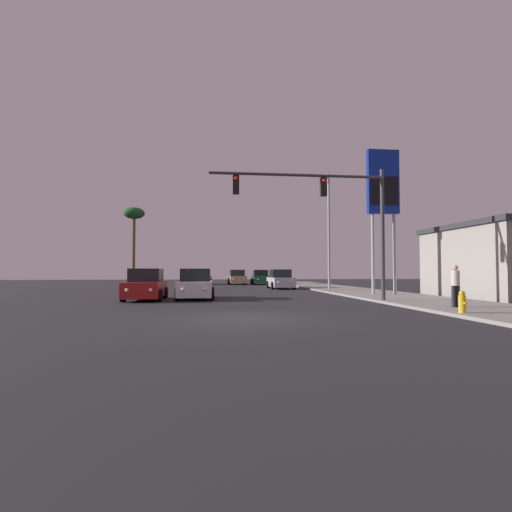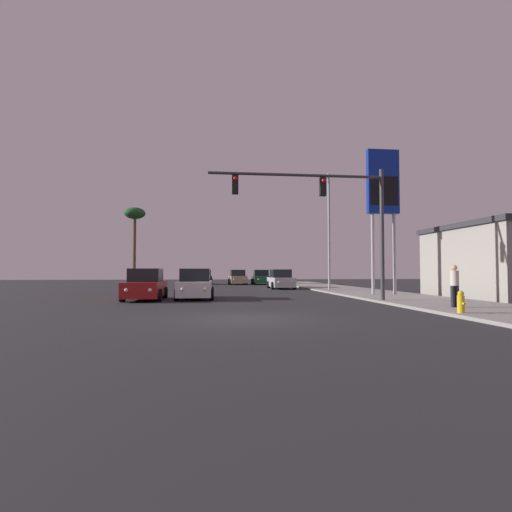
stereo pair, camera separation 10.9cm
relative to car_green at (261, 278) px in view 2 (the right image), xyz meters
name	(u,v)px [view 2 (the right image)]	position (x,y,z in m)	size (l,w,h in m)	color
ground_plane	(244,319)	(-4.66, -32.71, -0.76)	(120.00, 120.00, 0.00)	#28282B
sidewalk_right	(388,296)	(4.84, -22.71, -0.70)	(5.00, 60.00, 0.12)	gray
car_green	(261,278)	(0.00, 0.00, 0.00)	(2.04, 4.34, 1.68)	#195933
car_red	(145,286)	(-9.22, -23.72, 0.00)	(2.04, 4.32, 1.68)	maroon
car_white	(195,285)	(-6.60, -23.18, 0.00)	(2.04, 4.32, 1.68)	silver
car_black	(204,278)	(-6.58, 0.92, 0.00)	(2.04, 4.33, 1.68)	black
car_tan	(237,278)	(-2.70, 0.26, 0.00)	(2.04, 4.34, 1.68)	tan
car_silver	(281,280)	(0.30, -11.40, 0.00)	(2.04, 4.32, 1.68)	#B7B7BC
traffic_light_mast	(332,205)	(0.14, -26.78, 4.04)	(8.69, 0.36, 6.50)	#38383D
street_lamp	(327,225)	(3.20, -15.73, 4.36)	(1.74, 0.24, 9.00)	#99999E
gas_station_sign	(383,190)	(4.91, -22.03, 5.86)	(2.00, 0.42, 9.00)	#99999E
fire_hydrant	(461,302)	(2.78, -32.86, -0.27)	(0.24, 0.34, 0.76)	gold
pedestrian_on_sidewalk	(455,284)	(3.88, -30.82, 0.27)	(0.34, 0.32, 1.67)	#23232D
palm_tree_far	(135,218)	(-14.50, 1.29, 6.93)	(2.40, 2.40, 8.86)	brown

